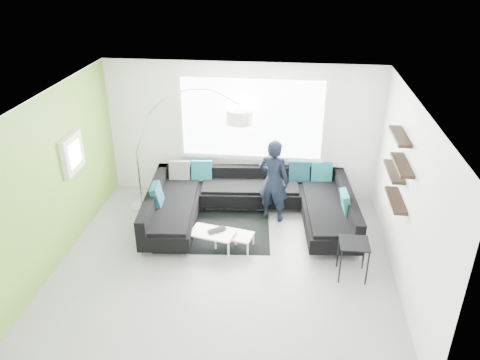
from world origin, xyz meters
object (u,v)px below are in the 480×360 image
sectional_sofa (250,207)px  laptop (218,231)px  person (274,181)px  coffee_table (224,240)px  side_table (352,259)px  arc_lamp (136,151)px

sectional_sofa → laptop: sectional_sofa is taller
person → laptop: 1.48m
coffee_table → person: person is taller
person → coffee_table: bearing=70.2°
sectional_sofa → side_table: 2.24m
coffee_table → side_table: size_ratio=1.56×
laptop → sectional_sofa: bearing=24.7°
arc_lamp → person: size_ratio=1.49×
arc_lamp → person: 2.69m
sectional_sofa → coffee_table: size_ratio=4.06×
coffee_table → arc_lamp: size_ratio=0.40×
sectional_sofa → person: 0.66m
sectional_sofa → laptop: bearing=-123.4°
coffee_table → laptop: (-0.09, -0.01, 0.17)m
person → arc_lamp: bearing=13.6°
sectional_sofa → arc_lamp: 2.43m
arc_lamp → laptop: 2.34m
coffee_table → person: bearing=65.1°
side_table → laptop: 2.29m
person → laptop: person is taller
sectional_sofa → side_table: sectional_sofa is taller
side_table → person: 2.16m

